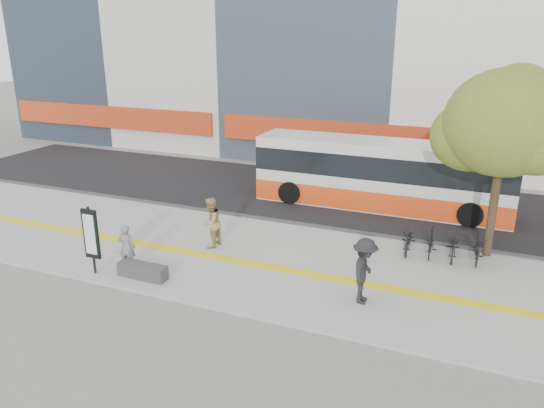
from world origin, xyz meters
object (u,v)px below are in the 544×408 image
at_px(street_tree, 504,125).
at_px(pedestrian_dark, 364,271).
at_px(pedestrian_tan, 211,223).
at_px(bus, 381,176).
at_px(bench, 143,271).
at_px(signboard, 91,235).
at_px(seated_woman, 127,247).

xyz_separation_m(street_tree, pedestrian_dark, (-3.15, -4.90, -3.48)).
bearing_deg(pedestrian_tan, bus, 148.62).
bearing_deg(bench, street_tree, 31.62).
height_order(bench, street_tree, street_tree).
relative_size(pedestrian_tan, pedestrian_dark, 0.95).
bearing_deg(signboard, pedestrian_dark, 9.81).
bearing_deg(bench, pedestrian_tan, 75.06).
xyz_separation_m(bus, seated_woman, (-6.16, -9.36, -0.57)).
distance_m(bench, pedestrian_dark, 6.76).
height_order(signboard, pedestrian_dark, signboard).
relative_size(street_tree, pedestrian_tan, 3.49).
height_order(signboard, seated_woman, signboard).
xyz_separation_m(street_tree, seated_woman, (-10.58, -5.68, -3.68)).
relative_size(bench, seated_woman, 1.06).
relative_size(bus, pedestrian_tan, 5.94).
xyz_separation_m(bench, seated_woman, (-0.80, 0.34, 0.53)).
distance_m(bus, seated_woman, 11.22).
bearing_deg(pedestrian_dark, pedestrian_tan, 71.10).
distance_m(bus, pedestrian_tan, 8.17).
height_order(street_tree, pedestrian_tan, street_tree).
xyz_separation_m(bench, bus, (5.36, 9.70, 1.10)).
bearing_deg(seated_woman, bench, 144.64).
height_order(pedestrian_tan, pedestrian_dark, pedestrian_dark).
distance_m(bench, bus, 11.14).
bearing_deg(pedestrian_tan, seated_woman, -28.62).
distance_m(street_tree, seated_woman, 12.56).
bearing_deg(signboard, street_tree, 29.07).
relative_size(signboard, seated_woman, 1.46).
bearing_deg(pedestrian_dark, signboard, 98.24).
xyz_separation_m(street_tree, pedestrian_tan, (-8.99, -3.08, -3.53)).
bearing_deg(street_tree, seated_woman, -151.77).
bearing_deg(pedestrian_dark, bus, 6.82).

